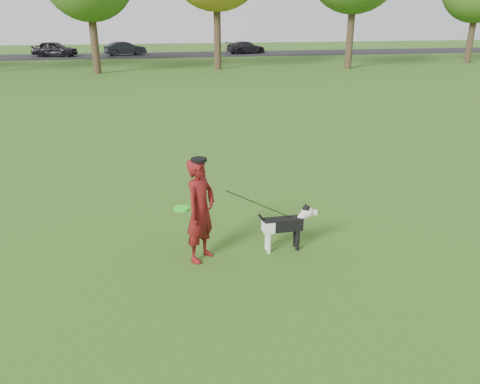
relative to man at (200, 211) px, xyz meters
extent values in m
plane|color=#285116|center=(0.76, 0.25, -0.79)|extent=(120.00, 120.00, 0.00)
cube|color=black|center=(0.76, 40.25, -0.78)|extent=(120.00, 7.00, 0.02)
imported|color=#60100D|center=(0.00, 0.00, 0.00)|extent=(0.66, 0.68, 1.57)
cube|color=black|center=(1.27, 0.02, -0.35)|extent=(0.61, 0.19, 0.20)
cube|color=silver|center=(1.04, 0.02, -0.36)|extent=(0.17, 0.19, 0.18)
cylinder|color=silver|center=(1.04, -0.04, -0.62)|extent=(0.06, 0.06, 0.33)
cylinder|color=silver|center=(1.04, 0.09, -0.62)|extent=(0.06, 0.06, 0.33)
cylinder|color=black|center=(1.51, -0.04, -0.62)|extent=(0.06, 0.06, 0.33)
cylinder|color=black|center=(1.51, 0.09, -0.62)|extent=(0.06, 0.06, 0.33)
cylinder|color=silver|center=(1.55, 0.02, -0.30)|extent=(0.20, 0.12, 0.22)
sphere|color=silver|center=(1.66, 0.02, -0.18)|extent=(0.19, 0.19, 0.19)
sphere|color=black|center=(1.65, 0.02, -0.14)|extent=(0.14, 0.14, 0.14)
cube|color=silver|center=(1.76, 0.02, -0.20)|extent=(0.12, 0.07, 0.07)
sphere|color=black|center=(1.83, 0.02, -0.20)|extent=(0.04, 0.04, 0.04)
cone|color=black|center=(1.65, -0.03, -0.09)|extent=(0.07, 0.07, 0.08)
cone|color=black|center=(1.65, 0.07, -0.09)|extent=(0.07, 0.07, 0.08)
cylinder|color=black|center=(0.98, 0.02, -0.28)|extent=(0.21, 0.04, 0.28)
cylinder|color=black|center=(1.49, 0.02, -0.29)|extent=(0.13, 0.13, 0.02)
imported|color=black|center=(-7.89, 40.25, -0.10)|extent=(4.17, 2.36, 1.34)
imported|color=black|center=(-1.70, 40.25, -0.15)|extent=(3.96, 2.42, 1.23)
imported|color=black|center=(9.83, 40.25, -0.20)|extent=(4.21, 2.61, 1.14)
cylinder|color=#23FF20|center=(-0.28, -0.07, 0.09)|extent=(0.23, 0.23, 0.02)
cylinder|color=black|center=(0.00, 0.00, 0.78)|extent=(0.23, 0.23, 0.04)
cylinder|color=#38281C|center=(-3.24, 25.75, 1.31)|extent=(0.48, 0.48, 4.20)
cylinder|color=#38281C|center=(4.76, 26.75, 1.73)|extent=(0.48, 0.48, 5.04)
cylinder|color=#38281C|center=(13.76, 25.25, 1.63)|extent=(0.48, 0.48, 4.83)
cylinder|color=#38281C|center=(24.76, 27.25, 1.21)|extent=(0.48, 0.48, 3.99)
camera|label=1|loc=(-0.76, -6.28, 2.67)|focal=35.00mm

